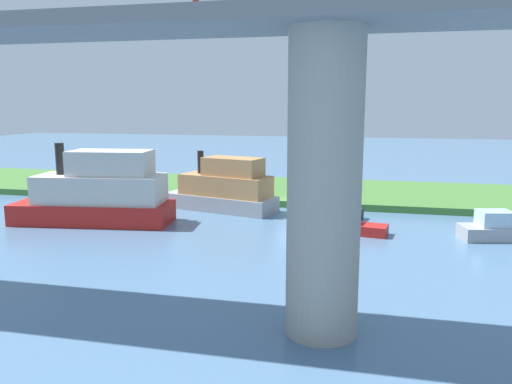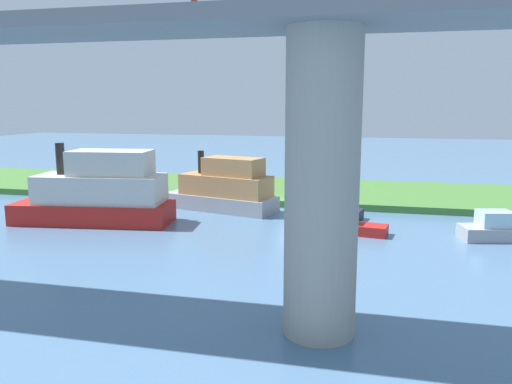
{
  "view_description": "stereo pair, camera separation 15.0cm",
  "coord_description": "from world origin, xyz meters",
  "px_view_note": "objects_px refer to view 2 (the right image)",
  "views": [
    {
      "loc": [
        -5.32,
        36.0,
        7.6
      ],
      "look_at": [
        1.85,
        5.0,
        2.0
      ],
      "focal_mm": 35.53,
      "sensor_mm": 36.0,
      "label": 1
    },
    {
      "loc": [
        -5.46,
        35.96,
        7.6
      ],
      "look_at": [
        1.85,
        5.0,
        2.0
      ],
      "focal_mm": 35.53,
      "sensor_mm": 36.0,
      "label": 2
    }
  ],
  "objects_px": {
    "person_on_bank": "(335,189)",
    "skiff_small": "(503,229)",
    "bridge_pylon": "(322,187)",
    "riverboat_paddlewheel": "(326,210)",
    "motorboat_red": "(351,226)",
    "motorboat_white": "(98,194)",
    "pontoon_yellow": "(224,189)",
    "mooring_post": "(217,189)"
  },
  "relations": [
    {
      "from": "motorboat_white",
      "to": "skiff_small",
      "type": "relative_size",
      "value": 1.98
    },
    {
      "from": "mooring_post",
      "to": "pontoon_yellow",
      "type": "xyz_separation_m",
      "value": [
        -1.49,
        3.02,
        0.61
      ]
    },
    {
      "from": "bridge_pylon",
      "to": "riverboat_paddlewheel",
      "type": "xyz_separation_m",
      "value": [
        1.43,
        -17.46,
        -4.42
      ]
    },
    {
      "from": "mooring_post",
      "to": "motorboat_white",
      "type": "xyz_separation_m",
      "value": [
        5.2,
        8.64,
        0.95
      ]
    },
    {
      "from": "mooring_post",
      "to": "motorboat_red",
      "type": "bearing_deg",
      "value": 144.59
    },
    {
      "from": "person_on_bank",
      "to": "motorboat_red",
      "type": "distance_m",
      "value": 8.79
    },
    {
      "from": "bridge_pylon",
      "to": "motorboat_red",
      "type": "bearing_deg",
      "value": -91.82
    },
    {
      "from": "mooring_post",
      "to": "skiff_small",
      "type": "xyz_separation_m",
      "value": [
        -19.14,
        7.16,
        -0.36
      ]
    },
    {
      "from": "bridge_pylon",
      "to": "mooring_post",
      "type": "xyz_separation_m",
      "value": [
        10.34,
        -21.24,
        -4.0
      ]
    },
    {
      "from": "motorboat_white",
      "to": "riverboat_paddlewheel",
      "type": "distance_m",
      "value": 14.98
    },
    {
      "from": "motorboat_white",
      "to": "motorboat_red",
      "type": "relative_size",
      "value": 2.56
    },
    {
      "from": "motorboat_white",
      "to": "pontoon_yellow",
      "type": "height_order",
      "value": "motorboat_white"
    },
    {
      "from": "mooring_post",
      "to": "skiff_small",
      "type": "relative_size",
      "value": 0.17
    },
    {
      "from": "motorboat_white",
      "to": "motorboat_red",
      "type": "bearing_deg",
      "value": -176.49
    },
    {
      "from": "riverboat_paddlewheel",
      "to": "motorboat_red",
      "type": "relative_size",
      "value": 1.16
    },
    {
      "from": "bridge_pylon",
      "to": "person_on_bank",
      "type": "relative_size",
      "value": 7.12
    },
    {
      "from": "motorboat_white",
      "to": "pontoon_yellow",
      "type": "xyz_separation_m",
      "value": [
        -6.69,
        -5.62,
        -0.34
      ]
    },
    {
      "from": "mooring_post",
      "to": "riverboat_paddlewheel",
      "type": "height_order",
      "value": "riverboat_paddlewheel"
    },
    {
      "from": "motorboat_red",
      "to": "skiff_small",
      "type": "height_order",
      "value": "skiff_small"
    },
    {
      "from": "motorboat_red",
      "to": "skiff_small",
      "type": "relative_size",
      "value": 0.77
    },
    {
      "from": "person_on_bank",
      "to": "skiff_small",
      "type": "relative_size",
      "value": 0.27
    },
    {
      "from": "bridge_pylon",
      "to": "skiff_small",
      "type": "height_order",
      "value": "bridge_pylon"
    },
    {
      "from": "motorboat_red",
      "to": "riverboat_paddlewheel",
      "type": "bearing_deg",
      "value": -64.38
    },
    {
      "from": "person_on_bank",
      "to": "skiff_small",
      "type": "bearing_deg",
      "value": 141.13
    },
    {
      "from": "riverboat_paddlewheel",
      "to": "skiff_small",
      "type": "bearing_deg",
      "value": 161.72
    },
    {
      "from": "mooring_post",
      "to": "pontoon_yellow",
      "type": "relative_size",
      "value": 0.1
    },
    {
      "from": "motorboat_white",
      "to": "person_on_bank",
      "type": "bearing_deg",
      "value": -146.16
    },
    {
      "from": "motorboat_red",
      "to": "person_on_bank",
      "type": "bearing_deg",
      "value": -78.92
    },
    {
      "from": "bridge_pylon",
      "to": "motorboat_red",
      "type": "xyz_separation_m",
      "value": [
        -0.43,
        -13.59,
        -4.49
      ]
    },
    {
      "from": "bridge_pylon",
      "to": "pontoon_yellow",
      "type": "xyz_separation_m",
      "value": [
        8.84,
        -18.23,
        -3.4
      ]
    },
    {
      "from": "pontoon_yellow",
      "to": "mooring_post",
      "type": "bearing_deg",
      "value": -63.65
    },
    {
      "from": "pontoon_yellow",
      "to": "skiff_small",
      "type": "bearing_deg",
      "value": 166.78
    },
    {
      "from": "skiff_small",
      "to": "motorboat_white",
      "type": "bearing_deg",
      "value": 3.47
    },
    {
      "from": "person_on_bank",
      "to": "pontoon_yellow",
      "type": "bearing_deg",
      "value": 27.53
    },
    {
      "from": "motorboat_red",
      "to": "skiff_small",
      "type": "bearing_deg",
      "value": -176.62
    },
    {
      "from": "person_on_bank",
      "to": "mooring_post",
      "type": "height_order",
      "value": "person_on_bank"
    },
    {
      "from": "bridge_pylon",
      "to": "motorboat_white",
      "type": "xyz_separation_m",
      "value": [
        15.54,
        -12.61,
        -3.05
      ]
    },
    {
      "from": "person_on_bank",
      "to": "mooring_post",
      "type": "relative_size",
      "value": 1.56
    },
    {
      "from": "person_on_bank",
      "to": "skiff_small",
      "type": "xyz_separation_m",
      "value": [
        -10.05,
        8.1,
        -0.61
      ]
    },
    {
      "from": "bridge_pylon",
      "to": "skiff_small",
      "type": "distance_m",
      "value": 17.17
    },
    {
      "from": "bridge_pylon",
      "to": "skiff_small",
      "type": "xyz_separation_m",
      "value": [
        -8.8,
        -14.08,
        -4.36
      ]
    },
    {
      "from": "mooring_post",
      "to": "motorboat_red",
      "type": "relative_size",
      "value": 0.22
    }
  ]
}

